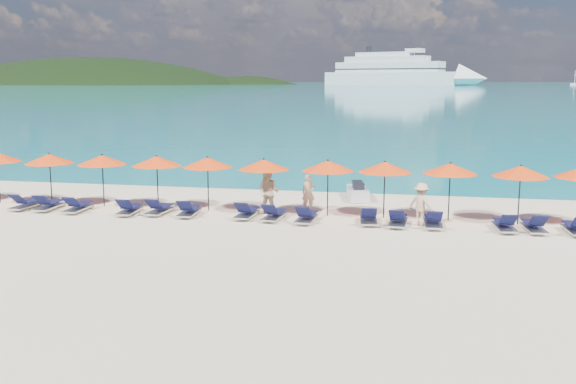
# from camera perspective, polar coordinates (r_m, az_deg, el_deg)

# --- Properties ---
(ground) EXTENTS (1400.00, 1400.00, 0.00)m
(ground) POSITION_cam_1_polar(r_m,az_deg,el_deg) (21.49, -1.58, -4.52)
(ground) COLOR beige
(sea) EXTENTS (1600.00, 1300.00, 0.01)m
(sea) POSITION_cam_1_polar(r_m,az_deg,el_deg) (680.31, 11.11, 9.41)
(sea) COLOR #1FA9B2
(sea) RESTS_ON ground
(headland_main) EXTENTS (374.00, 242.00, 126.50)m
(headland_main) POSITION_cam_1_polar(r_m,az_deg,el_deg) (639.23, -17.24, 5.71)
(headland_main) COLOR black
(headland_main) RESTS_ON ground
(headland_small) EXTENTS (162.00, 126.00, 85.50)m
(headland_small) POSITION_cam_1_polar(r_m,az_deg,el_deg) (601.89, -3.59, 6.19)
(headland_small) COLOR black
(headland_small) RESTS_ON ground
(cruise_ship) EXTENTS (141.36, 72.75, 39.75)m
(cruise_ship) POSITION_cam_1_polar(r_m,az_deg,el_deg) (566.16, 10.33, 10.39)
(cruise_ship) COLOR silver
(cruise_ship) RESTS_ON ground
(sailboat_near) EXTENTS (6.45, 2.15, 11.82)m
(sailboat_near) POSITION_cam_1_polar(r_m,az_deg,el_deg) (578.23, 24.11, 8.78)
(sailboat_near) COLOR silver
(sailboat_near) RESTS_ON ground
(jetski) EXTENTS (1.24, 2.33, 0.79)m
(jetski) POSITION_cam_1_polar(r_m,az_deg,el_deg) (29.22, 6.23, -0.03)
(jetski) COLOR silver
(jetski) RESTS_ON ground
(beachgoer_a) EXTENTS (0.65, 0.54, 1.53)m
(beachgoer_a) POSITION_cam_1_polar(r_m,az_deg,el_deg) (26.44, 1.84, -0.07)
(beachgoer_a) COLOR #D6AB81
(beachgoer_a) RESTS_ON ground
(beachgoer_b) EXTENTS (0.96, 0.62, 1.87)m
(beachgoer_b) POSITION_cam_1_polar(r_m,az_deg,el_deg) (25.60, -1.74, -0.01)
(beachgoer_b) COLOR #D6AB81
(beachgoer_b) RESTS_ON ground
(beachgoer_c) EXTENTS (1.15, 0.91, 1.61)m
(beachgoer_c) POSITION_cam_1_polar(r_m,az_deg,el_deg) (24.29, 11.75, -1.08)
(beachgoer_c) COLOR #D6AB81
(beachgoer_c) RESTS_ON ground
(umbrella_2) EXTENTS (2.10, 2.10, 2.28)m
(umbrella_2) POSITION_cam_1_polar(r_m,az_deg,el_deg) (29.35, -20.45, 2.78)
(umbrella_2) COLOR black
(umbrella_2) RESTS_ON ground
(umbrella_3) EXTENTS (2.10, 2.10, 2.28)m
(umbrella_3) POSITION_cam_1_polar(r_m,az_deg,el_deg) (28.23, -16.21, 2.76)
(umbrella_3) COLOR black
(umbrella_3) RESTS_ON ground
(umbrella_4) EXTENTS (2.10, 2.10, 2.28)m
(umbrella_4) POSITION_cam_1_polar(r_m,az_deg,el_deg) (27.29, -11.59, 2.71)
(umbrella_4) COLOR black
(umbrella_4) RESTS_ON ground
(umbrella_5) EXTENTS (2.10, 2.10, 2.28)m
(umbrella_5) POSITION_cam_1_polar(r_m,az_deg,el_deg) (26.52, -7.16, 2.63)
(umbrella_5) COLOR black
(umbrella_5) RESTS_ON ground
(umbrella_6) EXTENTS (2.10, 2.10, 2.28)m
(umbrella_6) POSITION_cam_1_polar(r_m,az_deg,el_deg) (25.68, -2.17, 2.46)
(umbrella_6) COLOR black
(umbrella_6) RESTS_ON ground
(umbrella_7) EXTENTS (2.10, 2.10, 2.28)m
(umbrella_7) POSITION_cam_1_polar(r_m,az_deg,el_deg) (25.31, 3.57, 2.34)
(umbrella_7) COLOR black
(umbrella_7) RESTS_ON ground
(umbrella_8) EXTENTS (2.10, 2.10, 2.28)m
(umbrella_8) POSITION_cam_1_polar(r_m,az_deg,el_deg) (25.18, 8.60, 2.20)
(umbrella_8) COLOR black
(umbrella_8) RESTS_ON ground
(umbrella_9) EXTENTS (2.10, 2.10, 2.28)m
(umbrella_9) POSITION_cam_1_polar(r_m,az_deg,el_deg) (25.26, 14.23, 2.03)
(umbrella_9) COLOR black
(umbrella_9) RESTS_ON ground
(umbrella_10) EXTENTS (2.10, 2.10, 2.28)m
(umbrella_10) POSITION_cam_1_polar(r_m,az_deg,el_deg) (25.29, 19.99, 1.74)
(umbrella_10) COLOR black
(umbrella_10) RESTS_ON ground
(lounger_3) EXTENTS (0.77, 1.75, 0.66)m
(lounger_3) POSITION_cam_1_polar(r_m,az_deg,el_deg) (29.05, -22.22, -0.96)
(lounger_3) COLOR silver
(lounger_3) RESTS_ON ground
(lounger_4) EXTENTS (0.67, 1.72, 0.66)m
(lounger_4) POSITION_cam_1_polar(r_m,az_deg,el_deg) (28.48, -20.50, -1.05)
(lounger_4) COLOR silver
(lounger_4) RESTS_ON ground
(lounger_5) EXTENTS (0.65, 1.71, 0.66)m
(lounger_5) POSITION_cam_1_polar(r_m,az_deg,el_deg) (27.69, -18.18, -1.22)
(lounger_5) COLOR silver
(lounger_5) RESTS_ON ground
(lounger_6) EXTENTS (0.74, 1.74, 0.66)m
(lounger_6) POSITION_cam_1_polar(r_m,az_deg,el_deg) (26.62, -13.91, -1.45)
(lounger_6) COLOR silver
(lounger_6) RESTS_ON ground
(lounger_7) EXTENTS (0.72, 1.73, 0.66)m
(lounger_7) POSITION_cam_1_polar(r_m,az_deg,el_deg) (26.36, -11.35, -1.46)
(lounger_7) COLOR silver
(lounger_7) RESTS_ON ground
(lounger_8) EXTENTS (0.73, 1.74, 0.66)m
(lounger_8) POSITION_cam_1_polar(r_m,az_deg,el_deg) (25.82, -8.80, -1.62)
(lounger_8) COLOR silver
(lounger_8) RESTS_ON ground
(lounger_9) EXTENTS (0.70, 1.73, 0.66)m
(lounger_9) POSITION_cam_1_polar(r_m,az_deg,el_deg) (25.22, -3.69, -1.80)
(lounger_9) COLOR silver
(lounger_9) RESTS_ON ground
(lounger_10) EXTENTS (0.77, 1.75, 0.66)m
(lounger_10) POSITION_cam_1_polar(r_m,az_deg,el_deg) (24.81, -1.26, -1.98)
(lounger_10) COLOR silver
(lounger_10) RESTS_ON ground
(lounger_11) EXTENTS (0.71, 1.73, 0.66)m
(lounger_11) POSITION_cam_1_polar(r_m,az_deg,el_deg) (24.41, 1.65, -2.18)
(lounger_11) COLOR silver
(lounger_11) RESTS_ON ground
(lounger_12) EXTENTS (0.79, 1.76, 0.66)m
(lounger_12) POSITION_cam_1_polar(r_m,az_deg,el_deg) (24.36, 7.18, -2.29)
(lounger_12) COLOR silver
(lounger_12) RESTS_ON ground
(lounger_13) EXTENTS (0.72, 1.73, 0.66)m
(lounger_13) POSITION_cam_1_polar(r_m,az_deg,el_deg) (24.15, 9.74, -2.46)
(lounger_13) COLOR silver
(lounger_13) RESTS_ON ground
(lounger_14) EXTENTS (0.71, 1.73, 0.66)m
(lounger_14) POSITION_cam_1_polar(r_m,az_deg,el_deg) (24.19, 12.77, -2.55)
(lounger_14) COLOR silver
(lounger_14) RESTS_ON ground
(lounger_15) EXTENTS (0.77, 1.75, 0.66)m
(lounger_15) POSITION_cam_1_polar(r_m,az_deg,el_deg) (24.34, 18.69, -2.76)
(lounger_15) COLOR silver
(lounger_15) RESTS_ON ground
(lounger_16) EXTENTS (0.78, 1.75, 0.66)m
(lounger_16) POSITION_cam_1_polar(r_m,az_deg,el_deg) (24.52, 21.02, -2.80)
(lounger_16) COLOR silver
(lounger_16) RESTS_ON ground
(lounger_17) EXTENTS (0.72, 1.73, 0.66)m
(lounger_17) POSITION_cam_1_polar(r_m,az_deg,el_deg) (24.77, 24.19, -2.90)
(lounger_17) COLOR silver
(lounger_17) RESTS_ON ground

